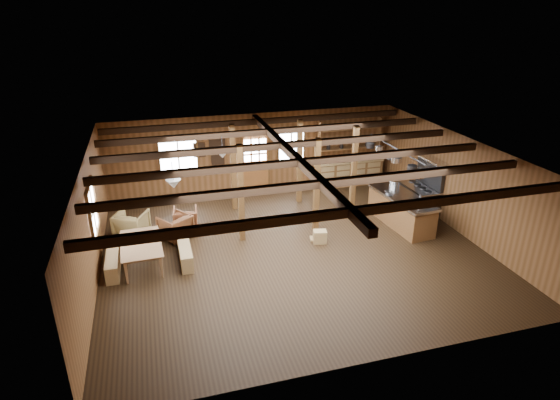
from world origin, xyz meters
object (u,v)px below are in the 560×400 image
Objects in this scene: armchair_b at (186,218)px; armchair_c at (132,224)px; commercial_range at (420,194)px; armchair_a at (175,227)px; dining_table at (144,253)px; kitchen_island at (401,210)px.

armchair_b is 1.53m from armchair_c.
commercial_range is 2.59× the size of armchair_b.
armchair_a is at bearing 178.10° from commercial_range.
commercial_range is 8.61m from dining_table.
dining_table is at bearing 124.82° from armchair_c.
dining_table is 2.12× the size of armchair_c.
kitchen_island is 1.44× the size of dining_table.
armchair_c is at bearing 175.49° from commercial_range.
dining_table is at bearing -173.32° from commercial_range.
dining_table is at bearing 177.35° from kitchen_island.
kitchen_island reaches higher than armchair_a.
armchair_a is at bearing 65.15° from armchair_b.
kitchen_island is at bearing -165.17° from armchair_c.
kitchen_island is at bearing -89.92° from dining_table.
dining_table is (-8.55, -1.00, -0.29)m from commercial_range.
kitchen_island is 6.45m from armchair_b.
commercial_range is 7.67m from armchair_a.
kitchen_island reaches higher than dining_table.
armchair_a is 1.27m from armchair_c.
armchair_c reaches higher than armchair_a.
commercial_range is 7.37m from armchair_b.
armchair_c reaches higher than dining_table.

